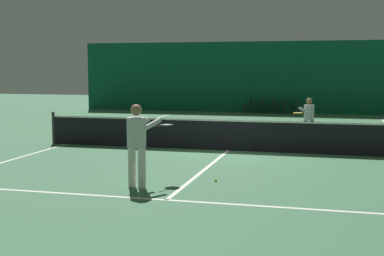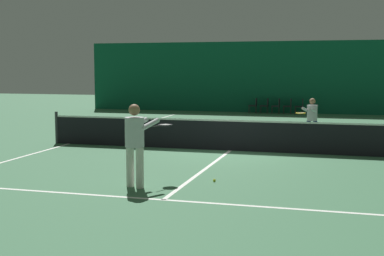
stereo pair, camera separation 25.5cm
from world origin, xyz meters
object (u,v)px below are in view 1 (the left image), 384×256
(tennis_net, at_px, (228,134))
(tennis_ball, at_px, (216,180))
(courtside_chair_1, at_px, (260,105))
(player_far, at_px, (308,116))
(player_near, at_px, (138,139))
(courtside_chair_3, at_px, (283,105))
(courtside_chair_0, at_px, (248,104))
(courtside_chair_2, at_px, (271,105))
(courtside_chair_4, at_px, (295,105))

(tennis_net, height_order, tennis_ball, tennis_net)
(tennis_net, distance_m, tennis_ball, 4.59)
(tennis_net, height_order, courtside_chair_1, tennis_net)
(player_far, distance_m, courtside_chair_1, 11.71)
(player_near, distance_m, courtside_chair_1, 19.33)
(player_near, bearing_deg, courtside_chair_3, 16.63)
(tennis_net, xyz_separation_m, courtside_chair_1, (-0.83, 13.84, -0.03))
(courtside_chair_0, bearing_deg, courtside_chair_2, 90.00)
(player_far, bearing_deg, tennis_ball, 6.45)
(courtside_chair_0, relative_size, courtside_chair_2, 1.00)
(courtside_chair_1, distance_m, courtside_chair_4, 1.92)
(courtside_chair_2, distance_m, courtside_chair_4, 1.28)
(tennis_net, relative_size, courtside_chair_3, 14.29)
(tennis_net, xyz_separation_m, courtside_chair_2, (-0.19, 13.84, -0.03))
(player_near, xyz_separation_m, courtside_chair_3, (1.37, 19.32, -0.55))
(player_near, xyz_separation_m, courtside_chair_0, (-0.55, 19.32, -0.55))
(courtside_chair_0, height_order, courtside_chair_3, same)
(player_far, bearing_deg, courtside_chair_2, -147.56)
(tennis_net, distance_m, courtside_chair_1, 13.86)
(player_near, xyz_separation_m, player_far, (3.20, 8.04, -0.15))
(tennis_net, relative_size, courtside_chair_2, 14.29)
(courtside_chair_1, bearing_deg, player_far, 15.44)
(courtside_chair_0, bearing_deg, courtside_chair_1, 90.00)
(courtside_chair_0, xyz_separation_m, courtside_chair_4, (2.56, 0.00, 0.00))
(courtside_chair_3, distance_m, tennis_ball, 18.38)
(player_near, height_order, tennis_ball, player_near)
(courtside_chair_3, bearing_deg, player_near, -4.06)
(player_far, height_order, courtside_chair_0, player_far)
(tennis_ball, bearing_deg, courtside_chair_3, 90.36)
(courtside_chair_3, bearing_deg, courtside_chair_4, 90.00)
(courtside_chair_1, bearing_deg, player_near, -0.26)
(courtside_chair_0, distance_m, tennis_ball, 18.49)
(courtside_chair_1, height_order, tennis_ball, courtside_chair_1)
(player_far, bearing_deg, player_near, -1.64)
(tennis_ball, bearing_deg, courtside_chair_1, 94.35)
(tennis_net, relative_size, courtside_chair_4, 14.29)
(tennis_net, relative_size, player_far, 7.96)
(player_far, xyz_separation_m, courtside_chair_2, (-2.47, 11.28, -0.39))
(courtside_chair_0, distance_m, courtside_chair_4, 2.56)
(tennis_net, bearing_deg, tennis_ball, -82.84)
(courtside_chair_4, bearing_deg, player_near, -5.94)
(courtside_chair_1, relative_size, courtside_chair_4, 1.00)
(courtside_chair_1, distance_m, tennis_ball, 18.43)
(courtside_chair_1, height_order, courtside_chair_2, same)
(courtside_chair_4, relative_size, tennis_ball, 12.73)
(tennis_net, bearing_deg, courtside_chair_0, 96.06)
(courtside_chair_2, bearing_deg, tennis_net, 0.77)
(courtside_chair_3, relative_size, tennis_ball, 12.73)
(player_far, height_order, courtside_chair_2, player_far)
(player_far, xyz_separation_m, courtside_chair_3, (-1.83, 11.28, -0.39))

